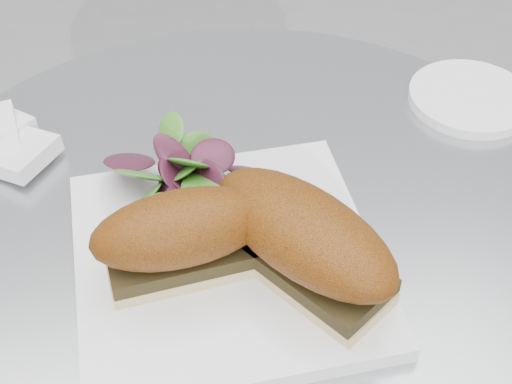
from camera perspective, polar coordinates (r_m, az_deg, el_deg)
table at (r=0.85m, az=-0.68°, el=-14.17°), size 0.70×0.70×0.73m
plate at (r=0.62m, az=-2.44°, el=-5.45°), size 0.26×0.26×0.02m
sandwich_left at (r=0.58m, az=-5.94°, el=-3.51°), size 0.15×0.08×0.08m
sandwich_right at (r=0.57m, az=3.82°, el=-3.78°), size 0.17×0.19×0.08m
salad at (r=0.65m, az=-5.68°, el=1.21°), size 0.12×0.12×0.05m
saucer at (r=0.83m, az=16.76°, el=7.23°), size 0.14×0.14×0.01m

